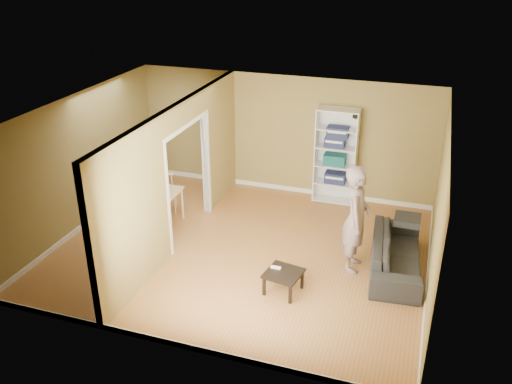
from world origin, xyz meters
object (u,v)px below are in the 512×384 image
dining_table (151,194)px  chair_far (168,190)px  chair_left (122,196)px  sofa (397,249)px  bookshelf (336,155)px  coffee_table (283,275)px  chair_near (139,213)px  person (357,210)px

dining_table → chair_far: size_ratio=1.20×
dining_table → chair_left: bearing=173.6°
sofa → dining_table: 4.77m
dining_table → chair_left: (-0.71, 0.08, -0.18)m
bookshelf → coffee_table: (-0.12, -3.62, -0.71)m
sofa → chair_far: 4.75m
coffee_table → dining_table: 3.46m
chair_far → chair_left: bearing=8.9°
chair_near → bookshelf: bearing=46.4°
coffee_table → chair_left: (-3.83, 1.54, 0.13)m
dining_table → chair_near: (0.06, -0.58, -0.13)m
coffee_table → chair_near: size_ratio=0.56×
sofa → chair_far: bearing=75.7°
person → bookshelf: person is taller
coffee_table → dining_table: bearing=154.9°
chair_left → chair_far: 0.92m
sofa → coffee_table: 2.06m
person → chair_far: 4.14m
sofa → chair_near: size_ratio=2.15×
chair_left → chair_far: (0.79, 0.48, 0.02)m
coffee_table → person: bearing=48.8°
person → dining_table: (-4.05, 0.39, -0.48)m
dining_table → chair_far: (0.08, 0.56, -0.15)m
coffee_table → chair_near: 3.19m
person → chair_left: 4.83m
bookshelf → chair_left: (-3.95, -2.08, -0.58)m
sofa → chair_left: bearing=81.9°
person → chair_near: 4.04m
person → dining_table: bearing=81.4°
person → chair_far: size_ratio=2.38×
dining_table → chair_near: chair_near is taller
dining_table → chair_far: 0.58m
bookshelf → coffee_table: bookshelf is taller
sofa → chair_near: chair_near is taller
person → chair_left: size_ratio=2.51×
bookshelf → chair_far: size_ratio=2.21×
sofa → chair_left: size_ratio=2.38×
person → dining_table: 4.10m
person → coffee_table: bearing=135.7°
person → dining_table: size_ratio=1.98×
sofa → chair_near: 4.71m
bookshelf → dining_table: 3.91m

